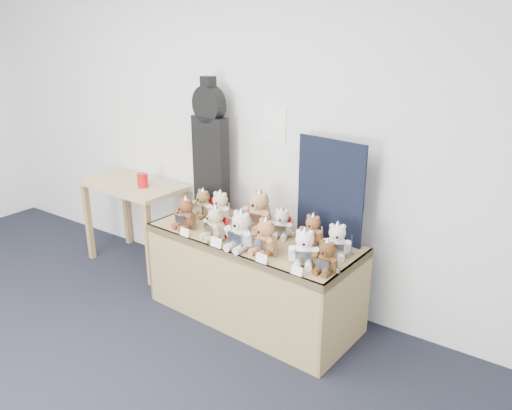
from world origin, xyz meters
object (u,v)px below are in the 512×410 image
Objects in this scene: teddy_back_far_left at (203,204)px; red_cup at (143,180)px; side_table at (134,196)px; teddy_back_left at (220,208)px; teddy_back_centre_right at (282,224)px; teddy_front_far_left at (186,214)px; teddy_back_centre_left at (259,212)px; teddy_front_right at (265,238)px; teddy_back_end at (337,242)px; teddy_front_end at (326,258)px; teddy_front_centre at (241,231)px; teddy_back_right at (312,230)px; teddy_front_left at (215,224)px; display_table at (247,257)px; guitar_case at (210,147)px; teddy_front_far_right at (304,249)px.

red_cup is at bearing -174.20° from teddy_back_far_left.
side_table is 1.06m from teddy_back_left.
teddy_front_far_left is at bearing -177.07° from teddy_back_centre_right.
teddy_back_centre_left reaches higher than teddy_front_far_left.
red_cup is 0.45× the size of teddy_back_left.
red_cup is (0.16, -0.03, 0.19)m from side_table.
teddy_front_right reaches higher than teddy_front_far_left.
teddy_back_end is (0.48, -0.07, 0.01)m from teddy_back_centre_right.
teddy_front_far_left is at bearing -19.60° from red_cup.
teddy_front_right is 1.17× the size of teddy_front_end.
teddy_front_centre is 0.91× the size of teddy_back_centre_left.
teddy_back_right is at bearing 45.88° from teddy_front_centre.
red_cup is 0.40× the size of teddy_front_centre.
teddy_front_left is 0.99× the size of teddy_back_left.
teddy_back_centre_right is at bearing -6.40° from teddy_back_centre_left.
teddy_back_right reaches higher than side_table.
display_table is at bearing -4.94° from side_table.
teddy_front_end is (0.91, -0.01, -0.01)m from teddy_front_left.
teddy_front_centre is 1.12× the size of teddy_back_left.
display_table is at bearing -157.31° from teddy_back_right.
teddy_front_end is (2.15, -0.34, 0.11)m from side_table.
teddy_front_left is 1.09× the size of teddy_back_far_left.
teddy_front_end is (1.23, -0.04, -0.01)m from teddy_front_far_left.
teddy_front_centre is (1.49, -0.36, 0.14)m from side_table.
teddy_front_far_left reaches higher than teddy_back_centre_right.
red_cup is 0.44× the size of teddy_front_right.
display_table is 5.27× the size of teddy_front_centre.
teddy_back_centre_left is (0.57, -0.12, -0.40)m from guitar_case.
teddy_back_left is at bearing 152.65° from teddy_back_end.
teddy_front_left is 1.00× the size of teddy_front_far_right.
guitar_case is (0.82, 0.13, 0.55)m from side_table.
teddy_back_end is at bearing 102.78° from teddy_front_end.
teddy_back_left is at bearing 68.17° from teddy_front_far_left.
teddy_back_end reaches higher than teddy_back_right.
red_cup is at bearing -160.07° from guitar_case.
teddy_front_centre is at bearing -72.61° from teddy_back_centre_left.
teddy_back_left is at bearing -178.81° from teddy_back_right.
teddy_back_centre_left is 0.72m from teddy_back_end.
display_table is 5.95× the size of teddy_front_left.
side_table is (-1.43, 0.20, 0.14)m from display_table.
display_table is 1.32m from red_cup.
teddy_back_far_left is at bearing 164.50° from teddy_front_left.
teddy_back_far_left is (-0.19, 0.02, -0.01)m from teddy_back_left.
teddy_front_right is (1.68, -0.33, 0.12)m from side_table.
teddy_front_end is 1.32m from teddy_back_far_left.
red_cup is at bearing -172.54° from teddy_front_left.
guitar_case is 1.36m from teddy_back_end.
display_table is at bearing -154.52° from teddy_back_centre_right.
teddy_front_far_right is (0.30, 0.00, -0.00)m from teddy_front_right.
teddy_back_end is (0.42, 0.24, -0.01)m from teddy_front_right.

